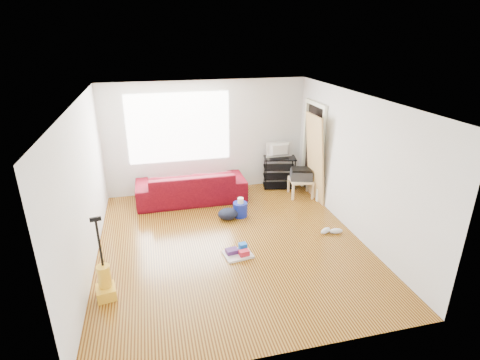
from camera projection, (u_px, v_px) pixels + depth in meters
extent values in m
cube|color=#3F1C06|center=(231.00, 243.00, 6.56)|extent=(4.50, 5.00, 0.01)
cube|color=white|center=(230.00, 100.00, 5.63)|extent=(4.50, 5.00, 0.01)
cube|color=silver|center=(207.00, 137.00, 8.35)|extent=(4.50, 0.01, 2.50)
cube|color=silver|center=(283.00, 263.00, 3.84)|extent=(4.50, 0.01, 2.50)
cube|color=silver|center=(84.00, 190.00, 5.60)|extent=(0.01, 5.00, 2.50)
cube|color=silver|center=(355.00, 166.00, 6.59)|extent=(0.01, 5.00, 2.50)
cube|color=white|center=(179.00, 128.00, 8.11)|extent=(2.20, 0.01, 1.50)
cube|color=white|center=(321.00, 158.00, 7.80)|extent=(0.06, 0.08, 2.00)
cube|color=white|center=(304.00, 146.00, 8.61)|extent=(0.06, 0.08, 2.00)
cube|color=white|center=(316.00, 104.00, 7.82)|extent=(0.06, 0.98, 0.08)
cube|color=black|center=(314.00, 151.00, 8.21)|extent=(0.01, 0.86, 1.98)
imported|color=#37020D|center=(192.00, 200.00, 8.22)|extent=(2.33, 0.91, 0.68)
cube|color=black|center=(279.00, 185.00, 8.91)|extent=(0.80, 0.56, 0.03)
cube|color=black|center=(279.00, 177.00, 8.83)|extent=(0.80, 0.56, 0.03)
cube|color=black|center=(279.00, 167.00, 8.74)|extent=(0.80, 0.56, 0.03)
cube|color=black|center=(280.00, 158.00, 8.66)|extent=(0.80, 0.56, 0.03)
cylinder|color=black|center=(266.00, 175.00, 8.61)|extent=(0.02, 0.02, 0.73)
cylinder|color=black|center=(264.00, 170.00, 8.94)|extent=(0.02, 0.02, 0.73)
cylinder|color=black|center=(295.00, 175.00, 8.63)|extent=(0.02, 0.02, 0.73)
cylinder|color=black|center=(292.00, 170.00, 8.96)|extent=(0.02, 0.02, 0.73)
imported|color=black|center=(280.00, 150.00, 8.59)|extent=(0.62, 0.08, 0.36)
cube|color=beige|center=(301.00, 180.00, 8.31)|extent=(0.55, 0.55, 0.04)
cube|color=beige|center=(293.00, 193.00, 8.16)|extent=(0.04, 0.04, 0.35)
cube|color=beige|center=(289.00, 185.00, 8.57)|extent=(0.04, 0.04, 0.35)
cube|color=beige|center=(313.00, 192.00, 8.20)|extent=(0.04, 0.04, 0.35)
cube|color=beige|center=(307.00, 184.00, 8.61)|extent=(0.04, 0.04, 0.35)
cube|color=#2A2B30|center=(301.00, 175.00, 8.27)|extent=(0.56, 0.48, 0.20)
cube|color=black|center=(302.00, 170.00, 8.22)|extent=(0.50, 0.43, 0.05)
cylinder|color=#112095|center=(240.00, 216.00, 7.52)|extent=(0.36, 0.36, 0.29)
cylinder|color=white|center=(241.00, 207.00, 7.44)|extent=(0.12, 0.12, 0.11)
cube|color=silver|center=(238.00, 254.00, 6.19)|extent=(0.49, 0.42, 0.04)
cube|color=#B61B2F|center=(244.00, 253.00, 6.12)|extent=(0.17, 0.13, 0.09)
cube|color=#411F5D|center=(232.00, 251.00, 6.19)|extent=(0.22, 0.17, 0.07)
cube|color=blue|center=(243.00, 247.00, 6.27)|extent=(0.14, 0.12, 0.13)
ellipsoid|color=#1A2035|center=(228.00, 219.00, 7.40)|extent=(0.41, 0.33, 0.22)
ellipsoid|color=silver|center=(326.00, 231.00, 6.86)|extent=(0.27, 0.21, 0.10)
ellipsoid|color=silver|center=(336.00, 231.00, 6.85)|extent=(0.26, 0.14, 0.10)
cube|color=gold|center=(106.00, 292.00, 5.20)|extent=(0.30, 0.33, 0.16)
cylinder|color=gold|center=(104.00, 276.00, 5.16)|extent=(0.18, 0.18, 0.32)
cylinder|color=black|center=(99.00, 244.00, 4.99)|extent=(0.03, 0.03, 0.68)
cube|color=black|center=(95.00, 219.00, 4.86)|extent=(0.15, 0.06, 0.05)
cube|color=tan|center=(312.00, 199.00, 8.26)|extent=(0.24, 0.76, 1.89)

